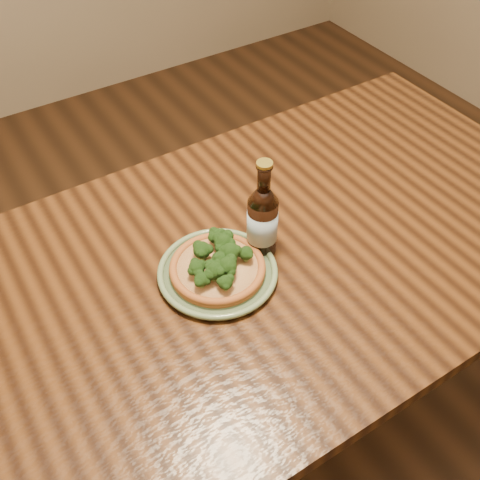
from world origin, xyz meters
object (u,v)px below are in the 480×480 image
beer_bottle (262,220)px  plate (218,272)px  pizza (218,265)px  table (270,274)px

beer_bottle → plate: bearing=-174.2°
plate → beer_bottle: bearing=6.7°
plate → pizza: (0.00, -0.00, 0.02)m
pizza → table: bearing=2.6°
table → plate: bearing=-177.5°
table → pizza: 0.19m
table → pizza: size_ratio=7.61×
table → beer_bottle: 0.19m
beer_bottle → pizza: bearing=-174.1°
pizza → beer_bottle: 0.14m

